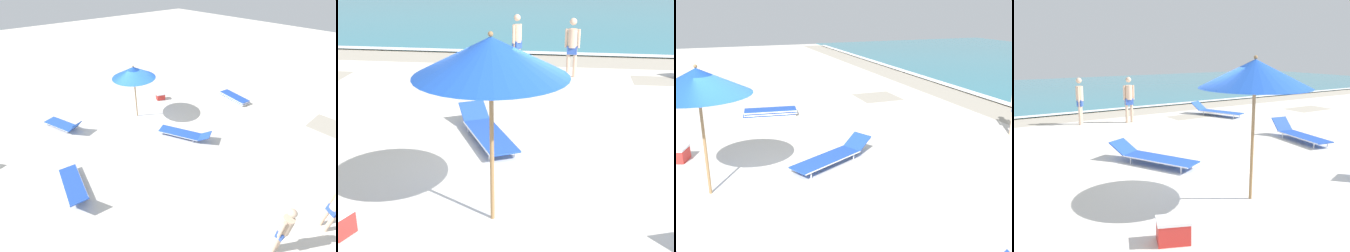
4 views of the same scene
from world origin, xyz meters
The scene contains 9 objects.
ground_plane centered at (0.00, 0.01, -0.08)m, with size 60.00×60.00×0.16m.
ocean_water centered at (0.00, 19.98, 0.03)m, with size 60.00×20.17×0.07m.
beach_umbrella centered at (-0.32, -1.19, 2.37)m, with size 2.06×2.06×2.71m.
sun_lounger_beside_umbrella centered at (4.10, 1.51, 0.21)m, with size 0.92×2.27×0.57m.
sun_lounger_near_water_left centered at (4.57, 6.43, 0.21)m, with size 1.43×2.36×0.52m.
sun_lounger_near_water_right centered at (-0.91, 1.73, 0.20)m, with size 1.62×2.39×0.47m.
beachgoer_wading_adult centered at (0.77, 6.99, 1.00)m, with size 0.45×0.27×1.76m.
beachgoer_shoreline_child centered at (-0.96, 7.59, 1.00)m, with size 0.30×0.40×1.76m.
cooler_box centered at (-2.41, -1.84, 0.19)m, with size 0.59×0.51×0.37m.
Camera 4 is at (-4.97, -6.25, 2.83)m, focal length 40.00 mm.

